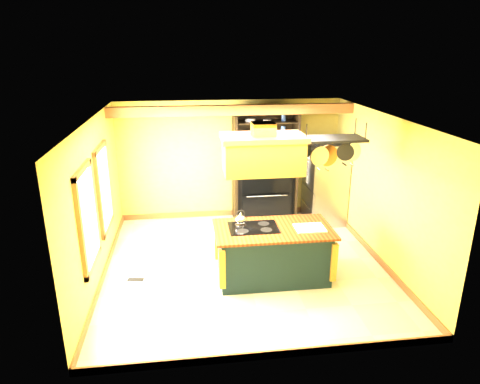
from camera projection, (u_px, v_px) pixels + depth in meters
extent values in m
plane|color=beige|center=(245.00, 265.00, 7.84)|extent=(5.00, 5.00, 0.00)
plane|color=white|center=(245.00, 118.00, 6.96)|extent=(5.00, 5.00, 0.00)
cube|color=gold|center=(230.00, 160.00, 9.75)|extent=(5.00, 0.02, 2.70)
cube|color=gold|center=(274.00, 266.00, 5.06)|extent=(5.00, 0.02, 2.70)
cube|color=gold|center=(96.00, 203.00, 7.10)|extent=(0.02, 5.00, 2.70)
cube|color=gold|center=(382.00, 190.00, 7.71)|extent=(0.02, 5.00, 2.70)
cube|color=#97592E|center=(233.00, 110.00, 8.59)|extent=(5.00, 0.15, 0.20)
cube|color=#97592E|center=(88.00, 218.00, 6.33)|extent=(0.06, 1.06, 1.56)
cube|color=white|center=(89.00, 218.00, 6.34)|extent=(0.02, 0.85, 1.34)
cube|color=#97592E|center=(104.00, 188.00, 7.65)|extent=(0.06, 1.06, 1.56)
cube|color=white|center=(105.00, 188.00, 7.65)|extent=(0.02, 0.85, 1.34)
cube|color=#13282D|center=(273.00, 254.00, 7.32)|extent=(1.82, 0.99, 0.88)
cube|color=brown|center=(273.00, 229.00, 7.17)|extent=(1.98, 1.10, 0.04)
cube|color=black|center=(253.00, 228.00, 7.17)|extent=(0.83, 0.57, 0.01)
ellipsoid|color=silver|center=(241.00, 219.00, 7.24)|extent=(0.20, 0.20, 0.16)
cube|color=white|center=(310.00, 228.00, 7.15)|extent=(0.50, 0.39, 0.02)
cube|color=gold|center=(263.00, 157.00, 6.73)|extent=(1.24, 0.67, 0.53)
cube|color=#97592E|center=(263.00, 138.00, 6.64)|extent=(1.32, 0.75, 0.08)
cube|color=gold|center=(263.00, 131.00, 6.60)|extent=(0.35, 0.35, 0.27)
cube|color=black|center=(331.00, 139.00, 6.79)|extent=(1.05, 0.52, 0.04)
cylinder|color=black|center=(306.00, 133.00, 6.49)|extent=(0.02, 0.02, 0.28)
cylinder|color=black|center=(355.00, 127.00, 6.99)|extent=(0.02, 0.02, 0.28)
cylinder|color=black|center=(303.00, 150.00, 6.90)|extent=(0.27, 0.04, 0.27)
cylinder|color=silver|center=(320.00, 156.00, 6.74)|extent=(0.31, 0.03, 0.31)
cylinder|color=#B8652E|center=(328.00, 156.00, 6.98)|extent=(0.36, 0.04, 0.36)
cylinder|color=black|center=(345.00, 152.00, 6.78)|extent=(0.27, 0.03, 0.27)
cylinder|color=silver|center=(353.00, 152.00, 7.02)|extent=(0.31, 0.04, 0.31)
cube|color=#96999E|center=(326.00, 182.00, 9.58)|extent=(0.77, 0.94, 1.84)
cube|color=#96999E|center=(312.00, 168.00, 9.18)|extent=(0.03, 0.45, 0.99)
cube|color=#96999E|center=(306.00, 163.00, 9.62)|extent=(0.03, 0.45, 0.99)
cube|color=#96999E|center=(307.00, 204.00, 9.69)|extent=(0.03, 0.90, 0.77)
cube|color=black|center=(323.00, 219.00, 9.87)|extent=(0.73, 0.89, 0.06)
cube|color=black|center=(263.00, 164.00, 9.82)|extent=(1.41, 0.06, 2.50)
cube|color=black|center=(235.00, 168.00, 9.49)|extent=(0.06, 0.60, 2.50)
cube|color=black|center=(294.00, 166.00, 9.65)|extent=(0.06, 0.60, 2.50)
cube|color=black|center=(265.00, 160.00, 9.52)|extent=(1.41, 0.60, 0.05)
cube|color=black|center=(264.00, 188.00, 9.77)|extent=(1.29, 0.50, 1.35)
cube|color=black|center=(267.00, 180.00, 9.34)|extent=(1.10, 0.04, 0.60)
cube|color=black|center=(267.00, 206.00, 9.54)|extent=(1.10, 0.04, 0.54)
cube|color=black|center=(265.00, 148.00, 9.43)|extent=(1.29, 0.54, 0.02)
cube|color=black|center=(265.00, 135.00, 9.34)|extent=(1.29, 0.54, 0.02)
cube|color=black|center=(266.00, 122.00, 9.24)|extent=(1.29, 0.54, 0.03)
cylinder|color=white|center=(250.00, 146.00, 9.33)|extent=(0.22, 0.22, 0.07)
cylinder|color=#4063B4|center=(283.00, 130.00, 9.30)|extent=(0.10, 0.10, 0.17)
cube|color=black|center=(136.00, 279.00, 7.36)|extent=(0.30, 0.17, 0.01)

